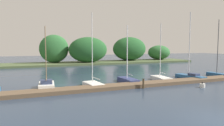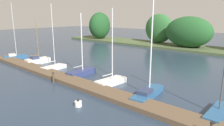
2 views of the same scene
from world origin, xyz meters
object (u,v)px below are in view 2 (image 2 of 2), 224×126
sailboat_4 (112,80)px  channel_buoy_0 (78,104)px  sailboat_2 (55,67)px  sailboat_6 (219,110)px  sailboat_5 (148,91)px  sailboat_0 (16,56)px  mooring_piling_1 (53,78)px  sailboat_3 (82,71)px  sailboat_1 (38,60)px

sailboat_4 → channel_buoy_0: size_ratio=12.28×
sailboat_2 → sailboat_6: (17.59, 0.36, 0.10)m
sailboat_4 → sailboat_5: size_ratio=0.82×
sailboat_2 → sailboat_5: 12.66m
sailboat_2 → sailboat_5: sailboat_5 is taller
sailboat_0 → mooring_piling_1: 13.80m
channel_buoy_0 → sailboat_6: bearing=32.9°
sailboat_5 → sailboat_0: bearing=84.0°
sailboat_3 → channel_buoy_0: bearing=-134.2°
sailboat_4 → channel_buoy_0: sailboat_4 is taller
sailboat_2 → channel_buoy_0: bearing=-120.3°
sailboat_6 → channel_buoy_0: sailboat_6 is taller
sailboat_3 → sailboat_4: 4.31m
sailboat_1 → sailboat_2: 4.49m
sailboat_3 → mooring_piling_1: 3.48m
sailboat_1 → sailboat_3: size_ratio=0.94×
sailboat_5 → mooring_piling_1: size_ratio=8.60×
sailboat_3 → sailboat_0: bearing=92.4°
sailboat_4 → sailboat_6: bearing=-86.4°
sailboat_0 → channel_buoy_0: size_ratio=14.40×
sailboat_1 → sailboat_3: bearing=-83.8°
sailboat_2 → sailboat_4: bearing=-92.2°
sailboat_2 → sailboat_6: bearing=-94.4°
sailboat_0 → sailboat_3: 13.61m
sailboat_3 → channel_buoy_0: (5.73, -5.20, -0.15)m
sailboat_0 → channel_buoy_0: (19.29, -4.15, -0.18)m
sailboat_0 → sailboat_6: sailboat_0 is taller
sailboat_0 → sailboat_1: size_ratio=1.32×
sailboat_5 → sailboat_6: 4.94m
sailboat_0 → sailboat_3: sailboat_0 is taller
sailboat_4 → sailboat_5: bearing=-90.8°
sailboat_2 → sailboat_6: 17.60m
sailboat_2 → mooring_piling_1: sailboat_2 is taller
sailboat_1 → mooring_piling_1: bearing=-105.8°
sailboat_1 → sailboat_3: 8.70m
mooring_piling_1 → sailboat_5: bearing=19.5°
sailboat_1 → sailboat_3: sailboat_3 is taller
sailboat_0 → sailboat_4: size_ratio=1.17×
sailboat_5 → channel_buoy_0: bearing=142.8°
channel_buoy_0 → sailboat_4: bearing=105.6°
sailboat_3 → sailboat_4: (4.31, -0.12, -0.03)m
sailboat_2 → sailboat_5: (12.65, 0.12, 0.15)m
sailboat_2 → channel_buoy_0: size_ratio=13.51×
sailboat_4 → sailboat_2: bearing=97.8°
sailboat_4 → mooring_piling_1: 5.45m
sailboat_2 → sailboat_5: size_ratio=0.90×
sailboat_5 → mooring_piling_1: bearing=102.1°
sailboat_6 → channel_buoy_0: bearing=123.5°
sailboat_0 → sailboat_1: (4.87, 0.82, 0.00)m
sailboat_5 → channel_buoy_0: (-2.70, -4.71, -0.22)m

